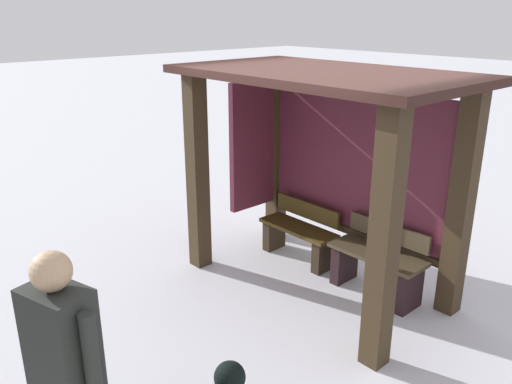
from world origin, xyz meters
name	(u,v)px	position (x,y,z in m)	size (l,w,h in m)	color
ground_plane	(314,284)	(0.00, 0.00, 0.00)	(60.00, 60.00, 0.00)	silver
bus_shelter	(324,139)	(-0.10, 0.18, 1.65)	(3.03, 1.75, 2.39)	#392A19
bench_left_inside	(299,234)	(-0.58, 0.36, 0.33)	(1.04, 0.35, 0.72)	#473615
bench_center_inside	(377,264)	(0.58, 0.36, 0.35)	(1.04, 0.41, 0.78)	#453A26
person_walking	(65,366)	(0.85, -3.14, 1.01)	(0.58, 0.36, 1.73)	#2A2D2A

